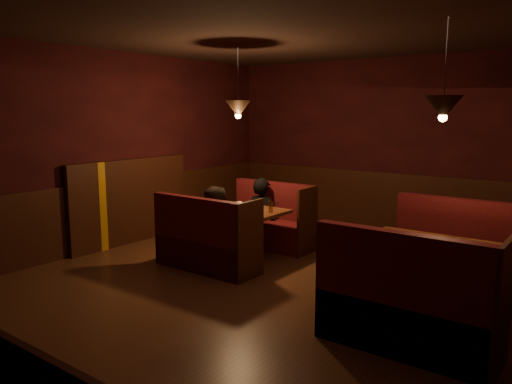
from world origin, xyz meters
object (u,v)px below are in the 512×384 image
Objects in this scene: second_table at (434,264)px; diner_b at (218,215)px; second_bench_near at (406,313)px; main_table at (239,220)px; second_bench_far at (459,266)px; main_bench_near at (205,247)px; main_bench_far at (270,226)px; diner_a at (262,201)px.

diner_b is (-2.73, -0.03, 0.15)m from second_table.
second_bench_near is at bearing -87.80° from second_table.
second_bench_far reaches higher than main_table.
main_table is 0.91× the size of main_bench_near.
main_bench_near is at bearing -88.87° from main_table.
second_bench_far is at bearing 5.22° from main_table.
diner_b reaches higher than second_bench_near.
main_bench_far is 1.37m from diner_b.
second_bench_far is (2.85, 0.99, 0.03)m from main_bench_near.
main_bench_far is at bearing 143.88° from second_bench_near.
diner_a reaches higher than second_table.
second_bench_near is 2.89m from diner_b.
second_table is 0.84m from second_bench_far.
second_bench_far is at bearing -9.33° from main_bench_far.
main_table is at bearing 154.76° from second_bench_near.
second_bench_near is (2.87, -1.35, -0.19)m from main_table.
diner_b is at bearing 164.26° from second_bench_near.
second_table is at bearing 157.90° from diner_a.
main_table is at bearing -174.78° from second_bench_far.
diner_b reaches higher than second_table.
main_table is 0.91× the size of diner_b.
second_bench_near is 1.05× the size of diner_b.
main_bench_near is 3.02m from second_bench_far.
second_bench_near is (2.85, -0.62, 0.03)m from main_bench_near.
second_bench_far is 1.00× the size of second_bench_near.
diner_b is at bearing 99.46° from diner_a.
second_bench_near is at bearing -36.12° from main_bench_far.
main_table is 0.86× the size of second_bench_far.
diner_b reaches higher than main_table.
second_bench_far is at bearing 90.00° from second_bench_near.
second_bench_near is at bearing -12.27° from main_bench_near.
main_bench_far is 1.02× the size of diner_a.
main_bench_far and main_bench_near have the same top height.
diner_a is (-2.96, 0.39, 0.36)m from second_bench_far.
main_bench_far is 1.00× the size of diner_b.
second_bench_far is 1.05× the size of diner_b.
main_bench_near is 2.92m from second_bench_near.
main_bench_near is 0.95× the size of second_bench_near.
diner_b reaches higher than diner_a.
main_bench_far is 0.95× the size of second_bench_near.
main_table is at bearing -91.13° from main_bench_far.
main_bench_far is at bearing 88.87° from main_table.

